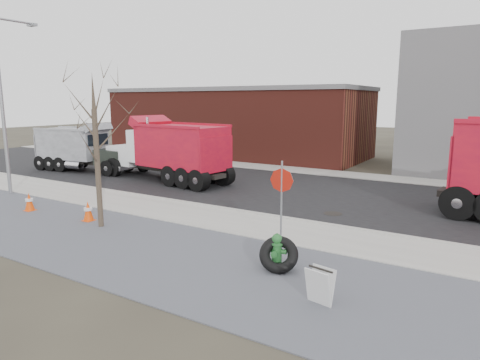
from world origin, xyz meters
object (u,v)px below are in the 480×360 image
Objects in this scene: fire_hydrant at (277,253)px; truck_tire at (279,255)px; stop_sign at (282,189)px; dump_truck_grey at (81,147)px; sandwich_board at (320,286)px; dump_truck_red_b at (168,149)px.

truck_tire is (0.12, -0.13, 0.01)m from fire_hydrant.
dump_truck_grey is (-16.64, 6.17, -0.29)m from stop_sign.
dump_truck_grey reaches higher than sandwich_board.
stop_sign is 17.75m from dump_truck_grey.
dump_truck_red_b is at bearing 142.85° from truck_tire.
truck_tire is at bearing 149.96° from dump_truck_red_b.
dump_truck_grey reaches higher than stop_sign.
dump_truck_red_b is at bearing 133.64° from fire_hydrant.
fire_hydrant is 0.36× the size of stop_sign.
dump_truck_red_b is (-10.45, 7.88, 1.31)m from fire_hydrant.
stop_sign is at bearing 141.22° from sandwich_board.
truck_tire is 1.96m from sandwich_board.
sandwich_board is 0.12× the size of dump_truck_grey.
dump_truck_red_b is at bearing 154.51° from sandwich_board.
fire_hydrant is 0.14× the size of dump_truck_grey.
dump_truck_red_b is (-10.57, 8.01, 1.30)m from truck_tire.
sandwich_board is 0.10× the size of dump_truck_red_b.
truck_tire is at bearing 154.42° from sandwich_board.
dump_truck_red_b reaches higher than stop_sign.
dump_truck_grey reaches higher than truck_tire.
fire_hydrant is 13.15m from dump_truck_red_b.
stop_sign is 11.76m from dump_truck_red_b.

